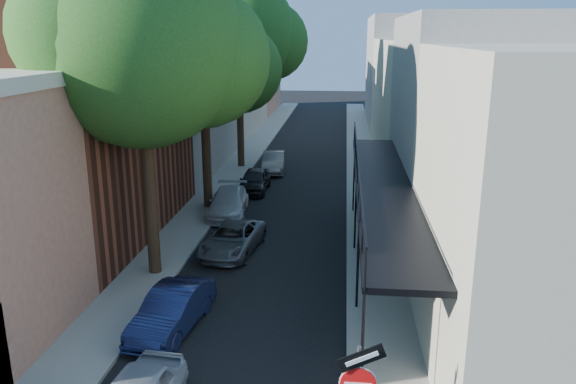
% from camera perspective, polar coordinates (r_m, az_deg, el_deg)
% --- Properties ---
extents(road_surface, '(6.00, 64.00, 0.01)m').
position_cam_1_polar(road_surface, '(38.94, 1.55, 3.40)').
color(road_surface, black).
rests_on(road_surface, ground).
extents(sidewalk_left, '(2.00, 64.00, 0.12)m').
position_cam_1_polar(sidewalk_left, '(39.41, -4.27, 3.59)').
color(sidewalk_left, gray).
rests_on(sidewalk_left, ground).
extents(sidewalk_right, '(2.00, 64.00, 0.12)m').
position_cam_1_polar(sidewalk_right, '(38.85, 7.46, 3.32)').
color(sidewalk_right, gray).
rests_on(sidewalk_right, ground).
extents(buildings_left, '(10.10, 59.10, 12.00)m').
position_cam_1_polar(buildings_left, '(38.79, -12.60, 10.37)').
color(buildings_left, tan).
rests_on(buildings_left, ground).
extents(buildings_right, '(9.80, 55.00, 10.00)m').
position_cam_1_polar(buildings_right, '(38.15, 15.33, 9.33)').
color(buildings_right, beige).
rests_on(buildings_right, ground).
extents(oak_near, '(7.48, 6.80, 11.42)m').
position_cam_1_polar(oak_near, '(19.23, -13.27, 14.14)').
color(oak_near, '#362015').
rests_on(oak_near, ground).
extents(oak_mid, '(6.60, 6.00, 10.20)m').
position_cam_1_polar(oak_mid, '(26.93, -7.73, 12.96)').
color(oak_mid, '#362015').
rests_on(oak_mid, ground).
extents(oak_far, '(7.70, 7.00, 11.90)m').
position_cam_1_polar(oak_far, '(35.75, -4.26, 15.60)').
color(oak_far, '#362015').
rests_on(oak_far, ground).
extents(parked_car_b, '(1.80, 3.86, 1.23)m').
position_cam_1_polar(parked_car_b, '(16.83, -11.69, -11.67)').
color(parked_car_b, '#161E46').
rests_on(parked_car_b, ground).
extents(parked_car_c, '(2.34, 4.20, 1.11)m').
position_cam_1_polar(parked_car_c, '(22.17, -5.63, -4.74)').
color(parked_car_c, '#5A5C61').
rests_on(parked_car_c, ground).
extents(parked_car_d, '(2.06, 4.33, 1.22)m').
position_cam_1_polar(parked_car_d, '(26.73, -6.08, -1.06)').
color(parked_car_d, silver).
rests_on(parked_car_d, ground).
extents(parked_car_e, '(1.47, 3.65, 1.24)m').
position_cam_1_polar(parked_car_e, '(30.62, -3.42, 1.18)').
color(parked_car_e, black).
rests_on(parked_car_e, ground).
extents(parked_car_f, '(1.61, 3.84, 1.23)m').
position_cam_1_polar(parked_car_f, '(35.04, -1.48, 3.04)').
color(parked_car_f, slate).
rests_on(parked_car_f, ground).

